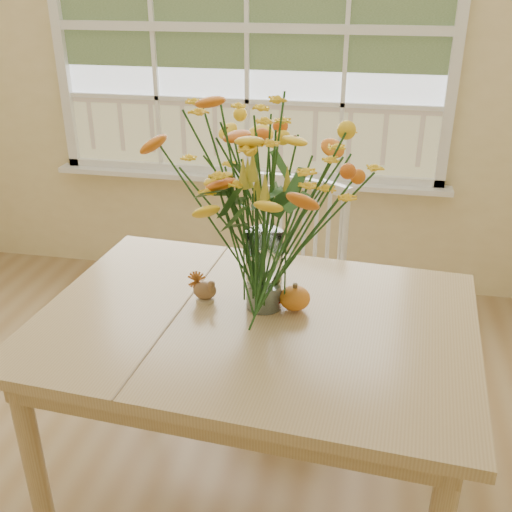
# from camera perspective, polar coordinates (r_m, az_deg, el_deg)

# --- Properties ---
(wall_back) EXTENTS (4.00, 0.02, 2.70)m
(wall_back) POSITION_cam_1_polar(r_m,az_deg,el_deg) (3.59, -0.74, 17.78)
(wall_back) COLOR beige
(wall_back) RESTS_ON floor
(window) EXTENTS (2.42, 0.12, 1.74)m
(window) POSITION_cam_1_polar(r_m,az_deg,el_deg) (3.53, -0.89, 20.62)
(window) COLOR silver
(window) RESTS_ON wall_back
(dining_table) EXTENTS (1.52, 1.14, 0.78)m
(dining_table) POSITION_cam_1_polar(r_m,az_deg,el_deg) (2.07, -0.11, -8.04)
(dining_table) COLOR tan
(dining_table) RESTS_ON floor
(windsor_chair) EXTENTS (0.56, 0.55, 0.97)m
(windsor_chair) POSITION_cam_1_polar(r_m,az_deg,el_deg) (2.81, 3.58, -1.92)
(windsor_chair) COLOR white
(windsor_chair) RESTS_ON floor
(flower_vase) EXTENTS (0.59, 0.59, 0.70)m
(flower_vase) POSITION_cam_1_polar(r_m,az_deg,el_deg) (1.91, 0.81, 6.11)
(flower_vase) COLOR white
(flower_vase) RESTS_ON dining_table
(pumpkin) EXTENTS (0.11, 0.11, 0.08)m
(pumpkin) POSITION_cam_1_polar(r_m,az_deg,el_deg) (2.05, 3.71, -4.13)
(pumpkin) COLOR #C87217
(pumpkin) RESTS_ON dining_table
(turkey_figurine) EXTENTS (0.09, 0.07, 0.10)m
(turkey_figurine) POSITION_cam_1_polar(r_m,az_deg,el_deg) (2.11, -4.89, -3.29)
(turkey_figurine) COLOR #CCB78C
(turkey_figurine) RESTS_ON dining_table
(dark_gourd) EXTENTS (0.13, 0.08, 0.06)m
(dark_gourd) POSITION_cam_1_polar(r_m,az_deg,el_deg) (2.09, 1.52, -3.80)
(dark_gourd) COLOR #38160F
(dark_gourd) RESTS_ON dining_table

